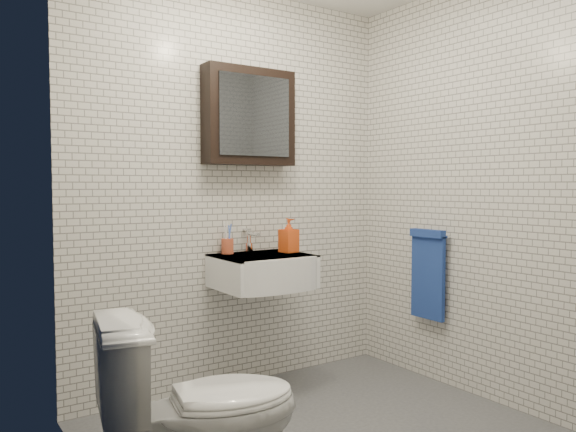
# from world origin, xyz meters

# --- Properties ---
(room_shell) EXTENTS (2.22, 2.02, 2.51)m
(room_shell) POSITION_xyz_m (0.00, 0.00, 1.47)
(room_shell) COLOR silver
(room_shell) RESTS_ON ground
(washbasin) EXTENTS (0.55, 0.50, 0.20)m
(washbasin) POSITION_xyz_m (0.05, 0.73, 0.76)
(washbasin) COLOR white
(washbasin) RESTS_ON room_shell
(faucet) EXTENTS (0.06, 0.20, 0.15)m
(faucet) POSITION_xyz_m (0.05, 0.93, 0.92)
(faucet) COLOR silver
(faucet) RESTS_ON washbasin
(mirror_cabinet) EXTENTS (0.60, 0.15, 0.60)m
(mirror_cabinet) POSITION_xyz_m (0.05, 0.93, 1.70)
(mirror_cabinet) COLOR black
(mirror_cabinet) RESTS_ON room_shell
(towel_rail) EXTENTS (0.09, 0.30, 0.58)m
(towel_rail) POSITION_xyz_m (1.04, 0.35, 0.72)
(towel_rail) COLOR silver
(towel_rail) RESTS_ON room_shell
(toothbrush_cup) EXTENTS (0.08, 0.08, 0.21)m
(toothbrush_cup) POSITION_xyz_m (-0.10, 0.94, 0.90)
(toothbrush_cup) COLOR #BF4E2F
(toothbrush_cup) RESTS_ON washbasin
(soap_bottle) EXTENTS (0.11, 0.11, 0.22)m
(soap_bottle) POSITION_xyz_m (0.26, 0.79, 0.96)
(soap_bottle) COLOR #FF5B1A
(soap_bottle) RESTS_ON washbasin
(toilet) EXTENTS (0.84, 0.58, 0.78)m
(toilet) POSITION_xyz_m (-0.80, -0.16, 0.39)
(toilet) COLOR white
(toilet) RESTS_ON ground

